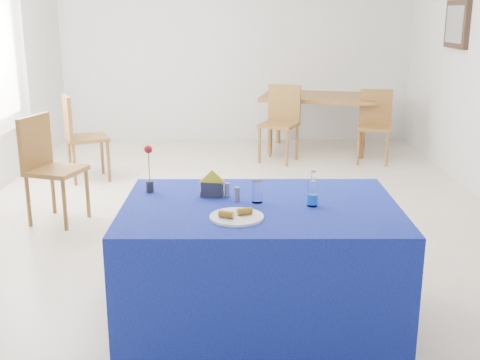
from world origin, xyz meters
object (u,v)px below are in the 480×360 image
Objects in this scene: chair_bg_right at (375,121)px; chair_win_b at (79,132)px; blue_table at (260,265)px; water_bottle at (312,194)px; chair_bg_left at (281,118)px; chair_win_a at (47,161)px; plate at (237,217)px; oak_table at (319,101)px.

chair_win_b reaches higher than chair_bg_right.
water_bottle is (0.30, -0.03, 0.45)m from blue_table.
water_bottle is 0.23× the size of chair_bg_left.
chair_win_a is (-1.83, 1.87, 0.18)m from blue_table.
plate is 0.18× the size of blue_table.
plate is at bearing -119.34° from blue_table.
chair_bg_left is (0.55, 4.42, -0.22)m from plate.
blue_table is 1.65× the size of chair_win_b.
chair_bg_left is 1.05× the size of chair_bg_right.
blue_table is 0.54m from water_bottle.
chair_win_a is (-2.78, -2.86, -0.12)m from oak_table.
chair_bg_right is at bearing -45.44° from oak_table.
oak_table is 1.76× the size of chair_bg_left.
chair_bg_right is at bearing 68.97° from blue_table.
water_bottle is 4.21m from chair_bg_left.
chair_bg_left is 2.50m from chair_win_b.
chair_win_b is at bearing 124.08° from water_bottle.
water_bottle is at bearing -97.84° from oak_table.
plate is 0.30× the size of chair_win_b.
oak_table is 1.86× the size of chair_bg_right.
chair_win_b is (-2.31, -0.96, 0.01)m from chair_bg_left.
chair_bg_left is at bearing -134.21° from oak_table.
plate is 0.31× the size of chair_win_a.
water_bottle reaches higher than blue_table.
chair_bg_right is 4.07m from chair_win_a.
plate is at bearing -123.45° from chair_win_a.
oak_table is at bearing 82.16° from water_bottle.
chair_bg_left reaches higher than blue_table.
blue_table reaches higher than oak_table.
chair_bg_left is at bearing 88.46° from water_bottle.
chair_bg_left is at bearing -90.59° from chair_win_b.
plate reaches higher than blue_table.
plate is 0.33× the size of chair_bg_right.
oak_table is at bearing 77.65° from plate.
oak_table is at bearing 70.04° from chair_bg_left.
blue_table is 0.95× the size of oak_table.
plate is 1.37× the size of water_bottle.
blue_table is at bearing -71.36° from chair_bg_left.
chair_win_a is at bearing 134.44° from blue_table.
chair_bg_right reaches higher than oak_table.
chair_bg_right reaches higher than blue_table.
chair_bg_right is 3.58m from chair_win_b.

